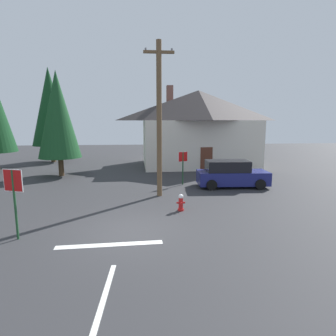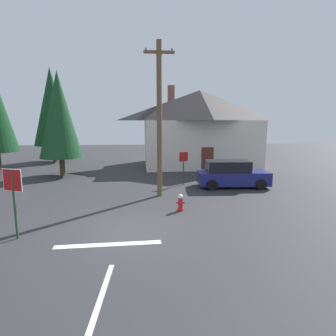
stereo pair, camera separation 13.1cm
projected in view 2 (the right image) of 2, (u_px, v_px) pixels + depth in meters
The scene contains 11 objects.
ground_plane at pixel (128, 231), 10.70m from camera, with size 80.00×80.00×0.10m, color #2D2D30.
lane_stop_bar at pixel (108, 244), 9.41m from camera, with size 3.56×0.30×0.01m, color silver.
lane_center_stripe at pixel (102, 295), 6.69m from camera, with size 2.81×0.14×0.01m, color silver.
stop_sign_near at pixel (13, 189), 9.61m from camera, with size 0.73×0.29×2.49m.
fire_hydrant at pixel (181, 203), 12.93m from camera, with size 0.39×0.34×0.79m.
utility_pole at pixel (159, 118), 14.93m from camera, with size 1.60×0.28×8.20m.
stop_sign_far at pixel (183, 162), 18.12m from camera, with size 0.62×0.21×2.16m.
house at pixel (199, 127), 26.06m from camera, with size 10.93×7.64×7.43m.
parked_car at pixel (232, 174), 17.61m from camera, with size 4.44×2.10×1.67m.
pine_tree_mid_left at pixel (52, 107), 28.02m from camera, with size 3.74×3.74×9.36m.
pine_tree_short_left at pixel (59, 115), 20.69m from camera, with size 3.10×3.10×7.75m.
Camera 2 is at (0.68, -10.25, 4.08)m, focal length 30.01 mm.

